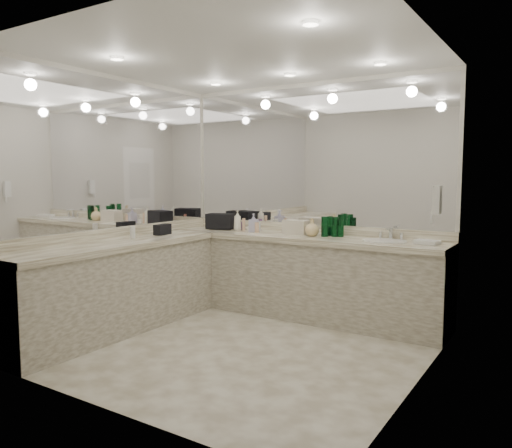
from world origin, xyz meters
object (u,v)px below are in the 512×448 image
Objects in this scene: black_toiletry_bag at (220,222)px; soap_bottle_b at (254,223)px; sink at (384,242)px; soap_bottle_c at (312,227)px; cream_cosmetic_case at (296,227)px; hand_towel at (427,242)px; soap_bottle_a at (238,220)px; wall_phone at (437,200)px.

soap_bottle_b is (0.50, -0.02, 0.02)m from black_toiletry_bag.
soap_bottle_c is (-0.80, -0.01, 0.10)m from sink.
cream_cosmetic_case is 0.52m from soap_bottle_b.
hand_towel is at bearing -0.51° from cream_cosmetic_case.
soap_bottle_b is at bearing -9.05° from soap_bottle_a.
soap_bottle_a is at bearing 170.95° from soap_bottle_b.
sink is 1.38× the size of black_toiletry_bag.
sink is 0.41m from hand_towel.
hand_towel is 1.14× the size of soap_bottle_c.
soap_bottle_c is at bearing 0.59° from soap_bottle_b.
hand_towel is at bearing 0.87° from soap_bottle_c.
sink is at bearing -0.23° from black_toiletry_bag.
wall_phone is 1.11× the size of soap_bottle_b.
cream_cosmetic_case is 0.25m from soap_bottle_c.
soap_bottle_b reaches higher than sink.
sink is at bearing -2.16° from cream_cosmetic_case.
soap_bottle_a is (-1.80, 0.03, 0.12)m from sink.
soap_bottle_a is at bearing 178.13° from soap_bottle_c.
wall_phone reaches higher than soap_bottle_a.
cream_cosmetic_case is 1.45m from hand_towel.
soap_bottle_a reaches higher than sink.
soap_bottle_a is at bearing -174.01° from cream_cosmetic_case.
sink is 2.27× the size of soap_bottle_c.
soap_bottle_c reaches higher than cream_cosmetic_case.
wall_phone is 2.23m from soap_bottle_b.
soap_bottle_a is 1.00m from soap_bottle_c.
cream_cosmetic_case is at bearing 177.37° from hand_towel.
black_toiletry_bag is at bearing -175.94° from soap_bottle_a.
black_toiletry_bag reaches higher than sink.
cream_cosmetic_case is (-1.03, 0.08, 0.09)m from sink.
wall_phone is at bearing -12.32° from soap_bottle_a.
hand_towel is at bearing 0.76° from soap_bottle_b.
soap_bottle_b is 1.11× the size of soap_bottle_c.
soap_bottle_c reaches higher than hand_towel.
soap_bottle_a is (0.24, 0.02, 0.03)m from black_toiletry_bag.
soap_bottle_a is 0.26m from soap_bottle_b.
sink is 0.80m from soap_bottle_c.
sink is at bearing 0.56° from soap_bottle_b.
soap_bottle_b is at bearing 167.30° from wall_phone.
wall_phone is 1.24× the size of soap_bottle_c.
hand_towel is at bearing 0.06° from black_toiletry_bag.
black_toiletry_bag is 1.44× the size of hand_towel.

